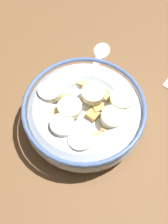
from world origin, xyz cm
name	(u,v)px	position (x,y,z in cm)	size (l,w,h in cm)	color
ground_plane	(84,125)	(0.00, 0.00, -1.00)	(103.80, 103.80, 2.00)	brown
cereal_bowl	(84,113)	(0.02, 0.00, 2.66)	(16.85, 16.85, 5.53)	#B2BCC6
spoon	(97,61)	(-4.32, 10.54, 0.32)	(5.64, 15.25, 0.80)	silver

